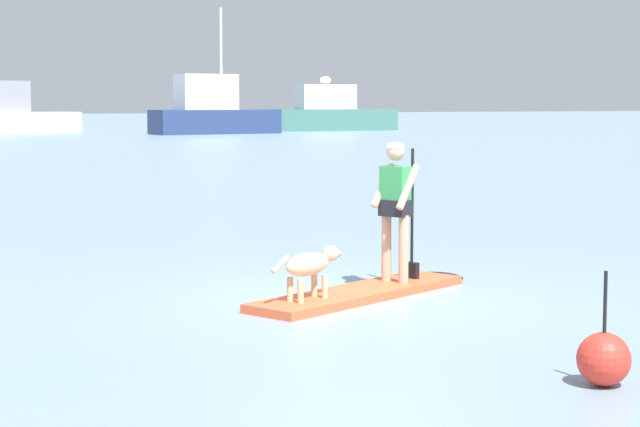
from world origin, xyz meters
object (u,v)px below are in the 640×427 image
Objects in this scene: paddleboard at (371,291)px; moored_boat_starboard at (212,112)px; moored_boat_center at (331,113)px; marker_buoy at (604,359)px; dog at (310,265)px; person_paddler at (396,202)px.

paddleboard is 66.74m from moored_boat_starboard.
moored_boat_center reaches higher than marker_buoy.
moored_boat_center is at bearing 62.44° from paddleboard.
paddleboard is 0.34× the size of moored_boat_center.
moored_boat_starboard is at bearing 69.11° from dog.
paddleboard is at bearing -110.20° from moored_boat_starboard.
person_paddler is at bearing 22.04° from paddleboard.
dog is 0.11× the size of moored_boat_center.
paddleboard is 3.73× the size of marker_buoy.
person_paddler is 1.57× the size of dog.
paddleboard is 2.06× the size of person_paddler.
paddleboard is 75.13m from moored_boat_center.
paddleboard is at bearing -117.56° from moored_boat_center.
person_paddler is 0.18× the size of moored_boat_starboard.
moored_boat_starboard is at bearing 70.11° from person_paddler.
moored_boat_starboard is 0.93× the size of moored_boat_center.
person_paddler is 1.81× the size of marker_buoy.
moored_boat_starboard is (23.04, 62.62, 1.53)m from paddleboard.
moored_boat_starboard is 71.14m from marker_buoy.
moored_boat_starboard is (22.59, 62.44, 0.50)m from person_paddler.
moored_boat_starboard reaches higher than marker_buoy.
moored_boat_center is 10.84× the size of marker_buoy.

